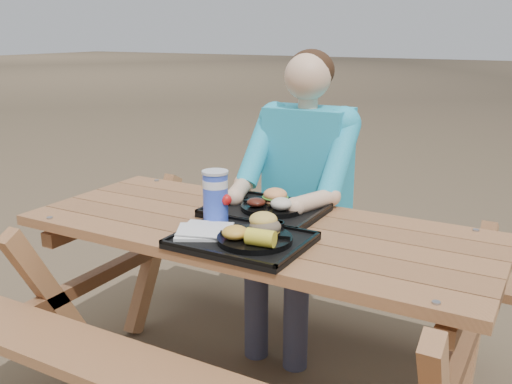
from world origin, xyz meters
The scene contains 17 objects.
picnic_table centered at (0.00, 0.00, 0.38)m, with size 1.80×1.49×0.75m, color #999999, non-canonical shape.
tray_near centered at (0.06, -0.20, 0.76)m, with size 0.45×0.35×0.02m, color black.
tray_far centered at (-0.03, 0.14, 0.76)m, with size 0.45×0.35×0.02m, color black.
plate_near centered at (0.11, -0.21, 0.78)m, with size 0.26×0.26×0.02m, color black.
plate_far centered at (0.00, 0.15, 0.78)m, with size 0.26×0.26×0.02m, color black.
napkin_stack centered at (-0.10, -0.23, 0.78)m, with size 0.18×0.18×0.02m, color silver.
soda_cup centered at (-0.12, -0.10, 0.86)m, with size 0.09×0.09×0.19m, color #1A38C5.
condiment_bbq centered at (0.06, -0.08, 0.79)m, with size 0.06×0.06×0.03m, color black.
condiment_mustard centered at (0.13, -0.08, 0.79)m, with size 0.06×0.06×0.03m, color yellow.
sandwich centered at (0.12, -0.16, 0.84)m, with size 0.10×0.10×0.11m, color gold, non-canonical shape.
mac_cheese centered at (0.07, -0.26, 0.81)m, with size 0.09×0.09×0.05m, color gold.
corn_cob centered at (0.17, -0.28, 0.82)m, with size 0.10×0.10×0.06m, color yellow, non-canonical shape.
cutlery_far centered at (-0.20, 0.14, 0.77)m, with size 0.03×0.18×0.01m, color black.
burger centered at (-0.01, 0.18, 0.83)m, with size 0.10×0.10×0.09m, color #F79957, non-canonical shape.
baked_beans centered at (-0.05, 0.09, 0.81)m, with size 0.08×0.08×0.03m, color #46170E.
potato_salad centered at (0.06, 0.10, 0.81)m, with size 0.09×0.09×0.05m, color beige.
diner centered at (-0.05, 0.56, 0.64)m, with size 0.48×0.84×1.28m, color teal, non-canonical shape.
Camera 1 is at (1.01, -1.81, 1.47)m, focal length 40.00 mm.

